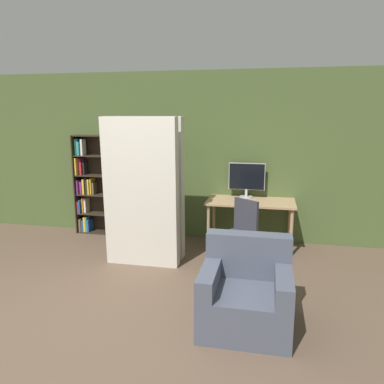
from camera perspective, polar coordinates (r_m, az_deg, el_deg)
ground_plane at (r=3.91m, az=-15.68°, el=-19.87°), size 16.00×16.00×0.00m
wall_back at (r=6.22m, az=-3.42°, el=5.51°), size 8.00×0.06×2.70m
desk at (r=5.77m, az=8.90°, el=-2.21°), size 1.33×0.69×0.74m
monitor at (r=5.91m, az=8.33°, el=2.09°), size 0.56×0.21×0.55m
office_chair at (r=5.10m, az=7.04°, el=-7.35°), size 0.62×0.62×0.91m
bookshelf at (r=6.64m, az=-14.64°, el=0.94°), size 0.78×0.28×1.69m
mattress_near at (r=5.01m, az=-7.72°, el=-0.16°), size 1.00×0.23×2.00m
mattress_far at (r=5.30m, az=-6.58°, el=0.53°), size 1.00×0.22×2.00m
armchair at (r=3.79m, az=8.25°, el=-15.06°), size 0.85×0.80×0.85m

